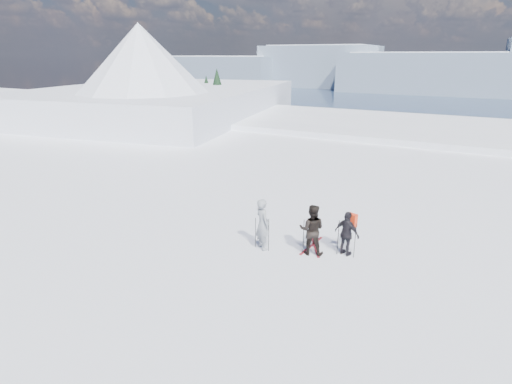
# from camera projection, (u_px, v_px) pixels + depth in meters

# --- Properties ---
(lake_basin) EXTENTS (820.00, 820.00, 71.62)m
(lake_basin) POSITION_uv_depth(u_px,v_px,m) (404.00, 196.00, 39.02)
(lake_basin) COLOR white
(lake_basin) RESTS_ON ground
(far_mountain_range) EXTENTS (770.00, 110.00, 53.00)m
(far_mountain_range) POSITION_uv_depth(u_px,v_px,m) (504.00, 70.00, 381.71)
(far_mountain_range) COLOR slate
(far_mountain_range) RESTS_ON ground
(near_ridge) EXTENTS (31.37, 35.68, 25.62)m
(near_ridge) POSITION_uv_depth(u_px,v_px,m) (180.00, 141.00, 49.20)
(near_ridge) COLOR white
(near_ridge) RESTS_ON ground
(skier_grey) EXTENTS (0.82, 0.77, 1.88)m
(skier_grey) POSITION_uv_depth(u_px,v_px,m) (262.00, 224.00, 14.06)
(skier_grey) COLOR gray
(skier_grey) RESTS_ON ground
(skier_dark) EXTENTS (1.02, 0.88, 1.82)m
(skier_dark) POSITION_uv_depth(u_px,v_px,m) (312.00, 230.00, 13.70)
(skier_dark) COLOR black
(skier_dark) RESTS_ON ground
(skier_pack) EXTENTS (1.01, 0.65, 1.60)m
(skier_pack) POSITION_uv_depth(u_px,v_px,m) (347.00, 234.00, 13.64)
(skier_pack) COLOR black
(skier_pack) RESTS_ON ground
(backpack) EXTENTS (0.38, 0.28, 0.47)m
(backpack) POSITION_uv_depth(u_px,v_px,m) (353.00, 204.00, 13.47)
(backpack) COLOR red
(backpack) RESTS_ON skier_pack
(ski_poles) EXTENTS (3.37, 0.96, 1.28)m
(ski_poles) POSITION_uv_depth(u_px,v_px,m) (307.00, 237.00, 13.80)
(ski_poles) COLOR black
(ski_poles) RESTS_ON ground
(skis_loose) EXTENTS (0.88, 1.70, 0.03)m
(skis_loose) POSITION_uv_depth(u_px,v_px,m) (313.00, 246.00, 14.50)
(skis_loose) COLOR black
(skis_loose) RESTS_ON ground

